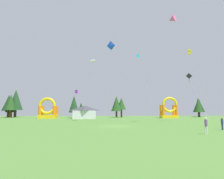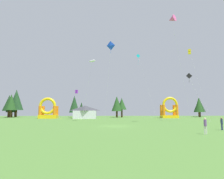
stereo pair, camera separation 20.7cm
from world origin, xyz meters
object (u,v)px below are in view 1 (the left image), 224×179
object	(u,v)px
kite_yellow_box	(189,52)
person_midfield	(206,124)
kite_black_diamond	(189,77)
person_far_side	(222,122)
inflatable_orange_dome	(48,111)
kite_white_parafoil	(92,61)
festival_tent	(85,112)
kite_purple_box	(76,92)
kite_pink_delta	(172,19)
kite_blue_diamond	(111,46)
kite_cyan_diamond	(138,57)
inflatable_red_slide	(169,110)

from	to	relation	value
kite_yellow_box	person_midfield	world-z (taller)	kite_yellow_box
kite_black_diamond	person_midfield	distance (m)	22.84
kite_black_diamond	person_far_side	distance (m)	17.96
person_midfield	inflatable_orange_dome	xyz separation A→B (m)	(-28.64, 42.70, 1.24)
kite_white_parafoil	inflatable_orange_dome	bearing A→B (deg)	127.98
person_midfield	festival_tent	xyz separation A→B (m)	(-16.86, 40.69, 0.93)
kite_purple_box	inflatable_orange_dome	distance (m)	14.61
kite_pink_delta	kite_black_diamond	xyz separation A→B (m)	(4.61, 3.59, -11.03)
kite_pink_delta	festival_tent	distance (m)	36.34
kite_purple_box	person_far_side	distance (m)	37.74
kite_white_parafoil	person_midfield	size ratio (longest dim) A/B	7.93
kite_black_diamond	kite_white_parafoil	xyz separation A→B (m)	(-20.90, 3.75, 4.14)
kite_blue_diamond	person_midfield	distance (m)	24.21
kite_cyan_diamond	festival_tent	bearing A→B (deg)	174.47
kite_yellow_box	person_far_side	world-z (taller)	kite_yellow_box
kite_white_parafoil	inflatable_red_slide	xyz separation A→B (m)	(24.61, 20.95, -11.22)
kite_black_diamond	festival_tent	world-z (taller)	kite_black_diamond
festival_tent	inflatable_red_slide	bearing A→B (deg)	8.06
inflatable_red_slide	inflatable_orange_dome	xyz separation A→B (m)	(-39.48, -1.91, -0.32)
inflatable_red_slide	inflatable_orange_dome	distance (m)	39.52
kite_blue_diamond	kite_yellow_box	world-z (taller)	kite_yellow_box
kite_pink_delta	kite_cyan_diamond	xyz separation A→B (m)	(-2.90, 22.77, -1.61)
kite_black_diamond	person_midfield	size ratio (longest dim) A/B	5.72
inflatable_red_slide	kite_black_diamond	bearing A→B (deg)	-98.55
kite_black_diamond	person_midfield	xyz separation A→B (m)	(-7.13, -19.91, -8.64)
kite_white_parafoil	inflatable_red_slide	bearing A→B (deg)	40.41
kite_white_parafoil	person_midfield	distance (m)	30.21
kite_cyan_diamond	kite_black_diamond	bearing A→B (deg)	-68.62
kite_cyan_diamond	kite_white_parafoil	xyz separation A→B (m)	(-13.38, -15.44, -5.28)
kite_white_parafoil	kite_black_diamond	bearing A→B (deg)	-10.18
kite_yellow_box	inflatable_orange_dome	xyz separation A→B (m)	(-37.70, 19.14, -13.94)
kite_cyan_diamond	inflatable_red_slide	world-z (taller)	kite_cyan_diamond
kite_white_parafoil	inflatable_red_slide	size ratio (longest dim) A/B	2.04
kite_pink_delta	kite_white_parafoil	size ratio (longest dim) A/B	1.52
kite_pink_delta	inflatable_red_slide	xyz separation A→B (m)	(8.33, 28.29, -18.11)
person_midfield	kite_black_diamond	bearing A→B (deg)	-90.81
kite_black_diamond	inflatable_red_slide	bearing A→B (deg)	81.45
kite_black_diamond	kite_white_parafoil	size ratio (longest dim) A/B	0.72
kite_black_diamond	kite_purple_box	distance (m)	29.17
kite_purple_box	festival_tent	xyz separation A→B (m)	(1.72, 7.14, -5.66)
inflatable_red_slide	kite_yellow_box	bearing A→B (deg)	-94.81
kite_purple_box	inflatable_orange_dome	size ratio (longest dim) A/B	1.24
person_midfield	festival_tent	bearing A→B (deg)	-48.61
person_far_side	kite_cyan_diamond	bearing A→B (deg)	72.63
inflatable_red_slide	festival_tent	xyz separation A→B (m)	(-27.70, -3.92, -0.63)
kite_blue_diamond	kite_cyan_diamond	bearing A→B (deg)	66.98
kite_yellow_box	inflatable_orange_dome	bearing A→B (deg)	153.09
kite_pink_delta	festival_tent	size ratio (longest dim) A/B	3.14
inflatable_red_slide	person_far_side	bearing A→B (deg)	-98.99
kite_pink_delta	person_midfield	xyz separation A→B (m)	(-2.52, -16.32, -19.67)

